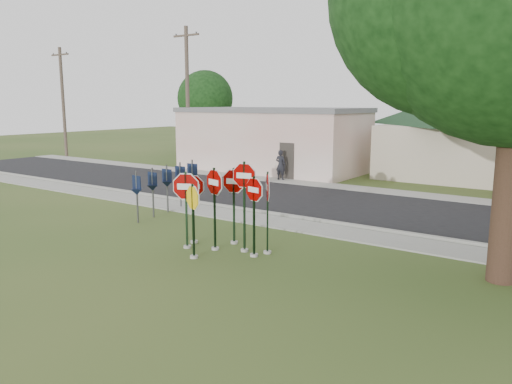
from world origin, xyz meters
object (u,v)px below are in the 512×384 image
Objects in this scene: utility_pole_near at (188,96)px; stop_sign_left at (186,198)px; stop_sign_yellow at (193,212)px; stop_sign_center at (214,196)px; pedestrian at (281,165)px.

stop_sign_left is at bearing -47.69° from utility_pole_near.
stop_sign_yellow is 1.11m from stop_sign_left.
stop_sign_center is at bearing 91.29° from stop_sign_yellow.
utility_pole_near reaches higher than stop_sign_center.
stop_sign_left is 19.38m from utility_pole_near.
stop_sign_center is 14.29m from pedestrian.
pedestrian is at bearing -5.28° from utility_pole_near.
utility_pole_near is (-13.72, 14.77, 3.57)m from stop_sign_yellow.
pedestrian is (-5.80, 13.03, -0.76)m from stop_sign_center.
stop_sign_yellow is at bearing 111.22° from pedestrian.
stop_sign_yellow is 0.91× the size of stop_sign_left.
stop_sign_left is at bearing 108.98° from pedestrian.
pedestrian is at bearing 112.52° from stop_sign_yellow.
stop_sign_yellow is (0.02, -1.01, -0.30)m from stop_sign_center.
stop_sign_left is (-0.85, -0.35, -0.10)m from stop_sign_center.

